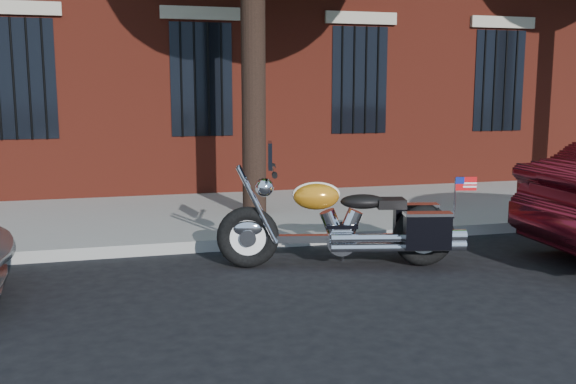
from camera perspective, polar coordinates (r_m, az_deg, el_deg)
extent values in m
plane|color=black|center=(7.00, -2.13, -7.72)|extent=(120.00, 120.00, 0.00)
cube|color=gray|center=(8.29, -4.23, -4.54)|extent=(40.00, 0.16, 0.15)
cube|color=gray|center=(10.10, -6.18, -2.10)|extent=(40.00, 3.60, 0.15)
cube|color=black|center=(11.74, -7.73, 9.85)|extent=(1.10, 0.14, 2.00)
cube|color=#B2A893|center=(11.79, -7.83, 15.45)|extent=(1.40, 0.20, 0.22)
cylinder|color=black|center=(11.67, -7.68, 9.86)|extent=(0.04, 0.04, 2.00)
cylinder|color=black|center=(9.65, -3.10, 11.89)|extent=(0.36, 0.36, 5.00)
torus|color=black|center=(7.32, -3.58, -4.04)|extent=(0.73, 0.31, 0.71)
torus|color=black|center=(7.55, 11.97, -3.82)|extent=(0.73, 0.31, 0.71)
cylinder|color=white|center=(7.32, -3.58, -4.04)|extent=(0.53, 0.18, 0.53)
cylinder|color=white|center=(7.55, 11.97, -3.82)|extent=(0.53, 0.18, 0.53)
ellipsoid|color=white|center=(7.30, -3.59, -3.23)|extent=(0.39, 0.21, 0.20)
ellipsoid|color=orange|center=(7.53, 12.00, -2.87)|extent=(0.40, 0.23, 0.20)
cube|color=white|center=(7.37, 4.32, -4.13)|extent=(1.58, 0.44, 0.09)
cylinder|color=white|center=(7.39, 4.72, -4.28)|extent=(0.37, 0.26, 0.34)
cylinder|color=white|center=(7.28, 9.08, -4.47)|extent=(1.32, 0.38, 0.10)
ellipsoid|color=orange|center=(7.26, 2.53, -0.38)|extent=(0.58, 0.41, 0.30)
ellipsoid|color=black|center=(7.33, 6.67, -0.85)|extent=(0.57, 0.41, 0.16)
cube|color=black|center=(7.78, 11.27, -2.53)|extent=(0.54, 0.28, 0.40)
cube|color=black|center=(7.26, 12.29, -3.40)|extent=(0.54, 0.28, 0.40)
cylinder|color=white|center=(7.19, -1.27, 1.93)|extent=(0.21, 0.82, 0.04)
sphere|color=white|center=(7.21, -2.11, 0.42)|extent=(0.25, 0.25, 0.21)
cube|color=black|center=(7.17, -1.61, 3.28)|extent=(0.13, 0.42, 0.30)
cube|color=red|center=(7.24, 15.54, 0.71)|extent=(0.23, 0.07, 0.15)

